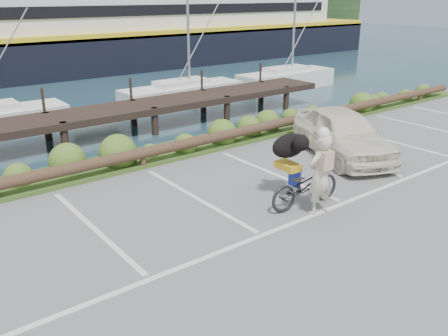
# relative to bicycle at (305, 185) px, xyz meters

# --- Properties ---
(ground) EXTENTS (72.00, 72.00, 0.00)m
(ground) POSITION_rel_bicycle_xyz_m (-1.74, -0.08, -0.51)
(ground) COLOR #5D5E60
(vegetation_strip) EXTENTS (34.00, 1.60, 0.10)m
(vegetation_strip) POSITION_rel_bicycle_xyz_m (-1.74, 5.22, -0.46)
(vegetation_strip) COLOR #3D5B21
(vegetation_strip) RESTS_ON ground
(log_rail) EXTENTS (32.00, 0.30, 0.60)m
(log_rail) POSITION_rel_bicycle_xyz_m (-1.74, 4.52, -0.51)
(log_rail) COLOR #443021
(log_rail) RESTS_ON ground
(bicycle) EXTENTS (1.98, 0.83, 1.02)m
(bicycle) POSITION_rel_bicycle_xyz_m (0.00, 0.00, 0.00)
(bicycle) COLOR black
(bicycle) RESTS_ON ground
(cyclist) EXTENTS (0.70, 0.49, 1.84)m
(cyclist) POSITION_rel_bicycle_xyz_m (-0.04, -0.45, 0.41)
(cyclist) COLOR beige
(cyclist) RESTS_ON ground
(dog) EXTENTS (0.56, 1.02, 0.57)m
(dog) POSITION_rel_bicycle_xyz_m (0.05, 0.62, 0.79)
(dog) COLOR black
(dog) RESTS_ON bicycle
(parked_car) EXTENTS (3.24, 4.58, 1.45)m
(parked_car) POSITION_rel_bicycle_xyz_m (3.50, 1.79, 0.22)
(parked_car) COLOR silver
(parked_car) RESTS_ON ground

